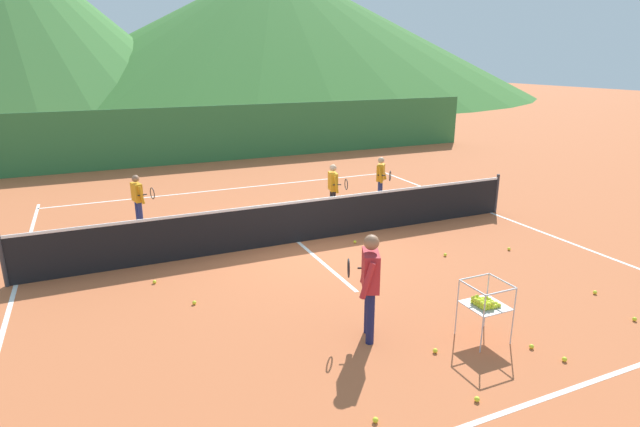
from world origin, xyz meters
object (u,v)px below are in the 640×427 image
at_px(tennis_ball_11, 595,292).
at_px(tennis_ball_2, 635,319).
at_px(student_2, 381,176).
at_px(instructor, 370,277).
at_px(tennis_ball_4, 355,242).
at_px(tennis_ball_6, 435,351).
at_px(tennis_ball_10, 445,255).
at_px(tennis_ball_0, 509,249).
at_px(student_0, 138,196).
at_px(student_1, 333,185).
at_px(ball_cart, 485,303).
at_px(tennis_ball_7, 155,282).
at_px(tennis_ball_8, 532,346).
at_px(tennis_ball_3, 194,303).
at_px(tennis_net, 298,221).
at_px(tennis_ball_1, 375,420).
at_px(tennis_ball_9, 565,359).
at_px(tennis_ball_5, 477,399).

bearing_deg(tennis_ball_11, tennis_ball_2, -106.44).
bearing_deg(student_2, instructor, -121.95).
relative_size(instructor, tennis_ball_4, 23.94).
relative_size(tennis_ball_4, tennis_ball_6, 1.00).
distance_m(student_2, tennis_ball_4, 3.61).
bearing_deg(tennis_ball_10, tennis_ball_4, 132.81).
distance_m(tennis_ball_0, tennis_ball_4, 3.35).
bearing_deg(student_0, student_2, -4.90).
height_order(student_1, ball_cart, student_1).
xyz_separation_m(student_2, tennis_ball_7, (-6.66, -3.10, -0.76)).
relative_size(student_0, ball_cart, 1.44).
bearing_deg(tennis_ball_8, tennis_ball_11, 20.04).
xyz_separation_m(student_1, tennis_ball_7, (-4.91, -2.58, -0.78)).
relative_size(tennis_ball_2, tennis_ball_6, 1.00).
relative_size(tennis_ball_2, tennis_ball_11, 1.00).
relative_size(tennis_ball_3, tennis_ball_10, 1.00).
distance_m(tennis_net, tennis_ball_3, 3.51).
distance_m(ball_cart, tennis_ball_2, 2.72).
distance_m(tennis_net, tennis_ball_8, 5.71).
height_order(tennis_ball_1, tennis_ball_11, same).
height_order(student_0, tennis_ball_0, student_0).
bearing_deg(tennis_ball_4, tennis_ball_8, -86.84).
height_order(tennis_net, tennis_ball_11, tennis_net).
xyz_separation_m(tennis_ball_1, tennis_ball_3, (-1.33, 3.82, 0.00)).
bearing_deg(tennis_ball_11, tennis_ball_0, 85.38).
relative_size(tennis_ball_2, tennis_ball_7, 1.00).
distance_m(student_0, tennis_ball_1, 8.82).
distance_m(tennis_ball_4, tennis_ball_7, 4.42).
bearing_deg(tennis_ball_11, tennis_ball_9, -149.69).
relative_size(tennis_ball_1, tennis_ball_11, 1.00).
xyz_separation_m(student_2, tennis_ball_10, (-0.89, -4.19, -0.76)).
bearing_deg(student_2, tennis_ball_9, -102.74).
xyz_separation_m(tennis_ball_3, tennis_ball_9, (4.33, -3.81, 0.00)).
xyz_separation_m(ball_cart, tennis_ball_8, (0.48, -0.50, -0.56)).
relative_size(tennis_ball_3, tennis_ball_7, 1.00).
xyz_separation_m(tennis_net, student_0, (-3.13, 2.67, 0.28)).
relative_size(tennis_ball_4, tennis_ball_11, 1.00).
height_order(tennis_ball_10, tennis_ball_11, same).
bearing_deg(tennis_net, tennis_ball_6, -89.06).
bearing_deg(tennis_ball_3, tennis_ball_4, 21.56).
bearing_deg(student_2, tennis_ball_1, -120.89).
height_order(instructor, tennis_ball_8, instructor).
bearing_deg(tennis_ball_6, tennis_ball_0, 34.35).
xyz_separation_m(student_0, tennis_ball_3, (0.39, -4.81, -0.75)).
bearing_deg(tennis_ball_8, ball_cart, 133.80).
xyz_separation_m(instructor, student_2, (3.98, 6.39, -0.18)).
xyz_separation_m(tennis_ball_1, tennis_ball_2, (4.96, 0.37, 0.00)).
relative_size(tennis_ball_7, tennis_ball_8, 1.00).
height_order(instructor, tennis_ball_9, instructor).
distance_m(student_1, tennis_ball_5, 7.96).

